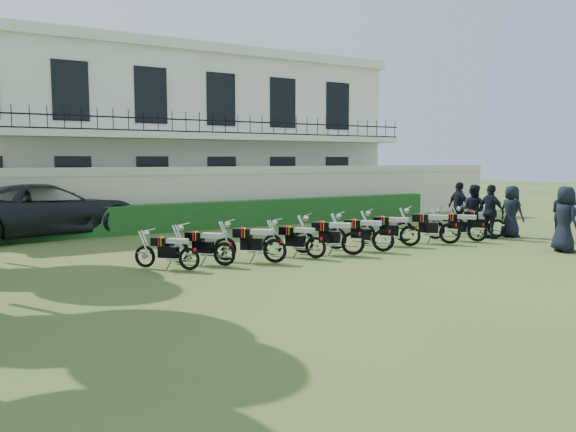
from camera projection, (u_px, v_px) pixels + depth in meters
name	position (u px, v px, depth m)	size (l,w,h in m)	color
ground	(322.00, 257.00, 14.80)	(100.00, 100.00, 0.00)	#355221
perimeter_wall	(207.00, 196.00, 21.56)	(30.00, 0.35, 2.30)	beige
hedge	(239.00, 214.00, 21.44)	(18.00, 0.60, 1.00)	#1A4A1C
building	(158.00, 135.00, 26.43)	(20.40, 9.60, 7.40)	silver
motorcycle_0	(189.00, 253.00, 12.92)	(1.22, 1.28, 0.92)	black
motorcycle_1	(225.00, 248.00, 13.44)	(1.27, 1.41, 0.99)	black
motorcycle_2	(275.00, 245.00, 13.81)	(1.43, 1.40, 1.04)	black
motorcycle_3	(316.00, 242.00, 14.46)	(1.13, 1.51, 0.98)	black
motorcycle_4	(353.00, 238.00, 14.94)	(1.52, 1.43, 1.09)	black
motorcycle_5	(383.00, 235.00, 15.51)	(1.37, 1.53, 1.07)	black
motorcycle_6	(410.00, 231.00, 16.49)	(1.39, 1.48, 1.06)	black
motorcycle_7	(450.00, 228.00, 16.93)	(1.36, 1.61, 1.10)	black
motorcycle_8	(478.00, 227.00, 17.40)	(1.14, 1.62, 1.03)	black
motorcycle_9	(497.00, 224.00, 18.37)	(1.34, 1.46, 1.03)	black
suv	(46.00, 210.00, 18.72)	(2.96, 6.42, 1.78)	black
officer_0	(565.00, 219.00, 15.57)	(0.90, 0.58, 1.84)	black
officer_1	(564.00, 214.00, 17.62)	(0.85, 0.66, 1.74)	black
officer_2	(491.00, 212.00, 18.20)	(1.04, 0.43, 1.77)	black
officer_3	(511.00, 211.00, 18.60)	(0.84, 0.55, 1.72)	black
officer_4	(473.00, 210.00, 19.11)	(0.84, 0.65, 1.73)	black
officer_5	(459.00, 207.00, 20.03)	(1.04, 0.43, 1.78)	black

